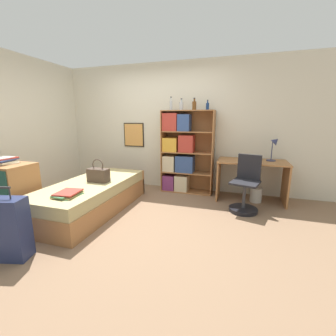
# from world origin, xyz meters

# --- Properties ---
(ground_plane) EXTENTS (14.00, 14.00, 0.00)m
(ground_plane) POSITION_xyz_m (0.00, 0.00, 0.00)
(ground_plane) COLOR #84664C
(wall_back) EXTENTS (10.00, 0.09, 2.60)m
(wall_back) POSITION_xyz_m (-0.00, 1.66, 1.30)
(wall_back) COLOR beige
(wall_back) RESTS_ON ground_plane
(wall_left) EXTENTS (0.06, 10.00, 2.60)m
(wall_left) POSITION_xyz_m (-2.22, 0.00, 1.30)
(wall_left) COLOR beige
(wall_left) RESTS_ON ground_plane
(bed) EXTENTS (0.95, 2.10, 0.48)m
(bed) POSITION_xyz_m (-0.67, 0.02, 0.24)
(bed) COLOR #A36B3D
(bed) RESTS_ON ground_plane
(handbag) EXTENTS (0.33, 0.17, 0.37)m
(handbag) POSITION_xyz_m (-0.56, 0.07, 0.59)
(handbag) COLOR #47382D
(handbag) RESTS_ON bed
(book_stack_on_bed) EXTENTS (0.32, 0.37, 0.06)m
(book_stack_on_bed) POSITION_xyz_m (-0.55, -0.64, 0.50)
(book_stack_on_bed) COLOR #427A4C
(book_stack_on_bed) RESTS_ON bed
(suitcase) EXTENTS (0.55, 0.34, 0.80)m
(suitcase) POSITION_xyz_m (-0.75, -1.39, 0.34)
(suitcase) COLOR navy
(suitcase) RESTS_ON ground_plane
(dresser) EXTENTS (0.66, 0.53, 0.84)m
(dresser) POSITION_xyz_m (-1.60, -0.63, 0.42)
(dresser) COLOR #A36B3D
(dresser) RESTS_ON ground_plane
(magazine_pile_on_dresser) EXTENTS (0.36, 0.38, 0.10)m
(magazine_pile_on_dresser) POSITION_xyz_m (-1.66, -0.64, 0.89)
(magazine_pile_on_dresser) COLOR beige
(magazine_pile_on_dresser) RESTS_ON dresser
(bookcase) EXTENTS (1.03, 0.35, 1.64)m
(bookcase) POSITION_xyz_m (0.45, 1.43, 0.80)
(bookcase) COLOR #A36B3D
(bookcase) RESTS_ON ground_plane
(bottle_green) EXTENTS (0.06, 0.06, 0.26)m
(bottle_green) POSITION_xyz_m (0.25, 1.41, 1.74)
(bottle_green) COLOR #B7BCC1
(bottle_green) RESTS_ON bookcase
(bottle_brown) EXTENTS (0.08, 0.08, 0.22)m
(bottle_brown) POSITION_xyz_m (0.46, 1.42, 1.72)
(bottle_brown) COLOR #B7BCC1
(bottle_brown) RESTS_ON bookcase
(bottle_clear) EXTENTS (0.08, 0.08, 0.23)m
(bottle_clear) POSITION_xyz_m (0.71, 1.42, 1.72)
(bottle_clear) COLOR brown
(bottle_clear) RESTS_ON bookcase
(bottle_blue) EXTENTS (0.06, 0.06, 0.19)m
(bottle_blue) POSITION_xyz_m (0.96, 1.46, 1.71)
(bottle_blue) COLOR navy
(bottle_blue) RESTS_ON bookcase
(desk) EXTENTS (1.19, 0.64, 0.74)m
(desk) POSITION_xyz_m (1.81, 1.29, 0.51)
(desk) COLOR #A36B3D
(desk) RESTS_ON ground_plane
(desk_lamp) EXTENTS (0.21, 0.16, 0.44)m
(desk_lamp) POSITION_xyz_m (2.17, 1.39, 1.03)
(desk_lamp) COLOR navy
(desk_lamp) RESTS_ON desk
(desk_chair) EXTENTS (0.51, 0.51, 0.91)m
(desk_chair) POSITION_xyz_m (1.71, 0.74, 0.30)
(desk_chair) COLOR black
(desk_chair) RESTS_ON ground_plane
(waste_bin) EXTENTS (0.21, 0.21, 0.26)m
(waste_bin) POSITION_xyz_m (1.92, 1.23, 0.13)
(waste_bin) COLOR #B7B2A8
(waste_bin) RESTS_ON ground_plane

